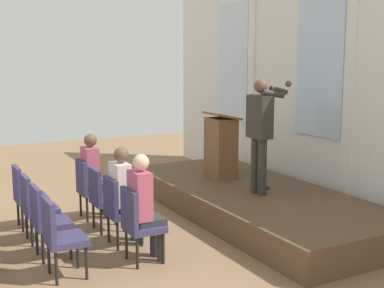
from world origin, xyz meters
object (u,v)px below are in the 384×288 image
(chair_r1_c0, at_px, (26,193))
(chair_r1_c1, at_px, (35,204))
(chair_r0_c2, at_px, (119,207))
(audience_r0_c3, at_px, (144,203))
(audience_r0_c0, at_px, (93,172))
(chair_r0_c3, at_px, (138,221))
(lectern, at_px, (221,146))
(mic_stand, at_px, (261,168))
(chair_r1_c3, at_px, (59,233))
(chair_r1_c2, at_px, (46,217))
(audience_r0_c2, at_px, (124,191))
(chair_r0_c1, at_px, (103,195))
(chair_r0_c0, at_px, (89,185))
(speaker, at_px, (260,128))

(chair_r1_c0, distance_m, chair_r1_c1, 0.68)
(chair_r0_c2, xyz_separation_m, chair_r1_c0, (-1.36, -0.96, 0.00))
(audience_r0_c3, bearing_deg, audience_r0_c0, 179.98)
(audience_r0_c0, bearing_deg, chair_r0_c3, -2.25)
(chair_r0_c3, distance_m, chair_r1_c1, 1.66)
(lectern, bearing_deg, mic_stand, 8.60)
(chair_r1_c1, bearing_deg, chair_r1_c3, 0.00)
(chair_r1_c1, bearing_deg, audience_r0_c0, 123.09)
(chair_r0_c3, bearing_deg, chair_r1_c2, -125.21)
(chair_r0_c2, height_order, chair_r1_c3, same)
(lectern, xyz_separation_m, audience_r0_c3, (1.99, -2.31, -0.23))
(chair_r0_c3, xyz_separation_m, chair_r1_c2, (-0.68, -0.96, 0.00))
(chair_r0_c3, distance_m, audience_r0_c3, 0.23)
(audience_r0_c2, bearing_deg, chair_r1_c0, -142.49)
(lectern, xyz_separation_m, chair_r0_c1, (0.63, -2.39, -0.44))
(chair_r0_c3, bearing_deg, audience_r0_c0, 177.75)
(chair_r1_c0, bearing_deg, chair_r0_c2, 35.32)
(chair_r0_c0, xyz_separation_m, audience_r0_c3, (2.04, 0.08, 0.22))
(chair_r0_c0, relative_size, chair_r1_c1, 1.00)
(chair_r0_c1, bearing_deg, chair_r1_c3, -35.32)
(chair_r1_c0, distance_m, chair_r1_c2, 1.36)
(speaker, relative_size, lectern, 1.53)
(chair_r0_c0, bearing_deg, chair_r0_c1, 0.00)
(lectern, relative_size, chair_r1_c0, 1.23)
(chair_r0_c1, distance_m, chair_r1_c3, 1.66)
(chair_r1_c2, relative_size, chair_r1_c3, 1.00)
(audience_r0_c0, relative_size, chair_r1_c1, 1.43)
(chair_r0_c3, xyz_separation_m, chair_r1_c0, (-2.04, -0.96, 0.00))
(chair_r1_c3, bearing_deg, chair_r0_c2, 125.21)
(mic_stand, xyz_separation_m, chair_r1_c3, (0.99, -3.50, -0.23))
(audience_r0_c0, relative_size, chair_r0_c3, 1.43)
(lectern, distance_m, audience_r0_c2, 2.66)
(speaker, bearing_deg, chair_r1_c1, -101.02)
(chair_r0_c2, distance_m, audience_r0_c3, 0.72)
(chair_r0_c2, relative_size, chair_r1_c0, 1.00)
(chair_r0_c1, relative_size, chair_r1_c0, 1.00)
(speaker, bearing_deg, audience_r0_c3, -72.14)
(speaker, relative_size, chair_r1_c1, 1.88)
(audience_r0_c3, bearing_deg, mic_stand, 111.96)
(audience_r0_c2, bearing_deg, audience_r0_c0, -179.98)
(chair_r0_c3, relative_size, chair_r1_c2, 1.00)
(mic_stand, height_order, chair_r0_c1, mic_stand)
(audience_r0_c3, bearing_deg, lectern, 130.71)
(speaker, xyz_separation_m, lectern, (-1.27, 0.07, -0.48))
(speaker, distance_m, chair_r0_c3, 2.59)
(mic_stand, height_order, chair_r0_c2, mic_stand)
(chair_r1_c2, bearing_deg, audience_r0_c3, 56.90)
(chair_r0_c0, relative_size, chair_r0_c2, 1.00)
(chair_r0_c3, distance_m, chair_r1_c2, 1.18)
(audience_r0_c2, xyz_separation_m, chair_r1_c1, (-0.68, -1.04, -0.21))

